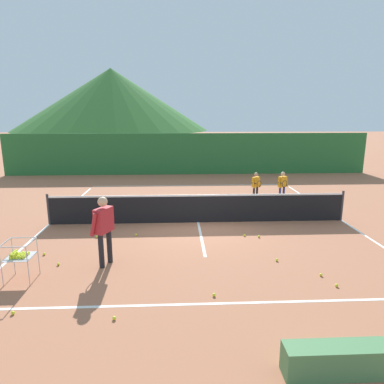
{
  "coord_description": "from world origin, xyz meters",
  "views": [
    {
      "loc": [
        -0.73,
        -11.06,
        3.61
      ],
      "look_at": [
        -0.2,
        0.26,
        1.01
      ],
      "focal_mm": 31.78,
      "sensor_mm": 36.0,
      "label": 1
    }
  ],
  "objects": [
    {
      "name": "student_0",
      "position": [
        2.64,
        2.87,
        0.73
      ],
      "size": [
        0.46,
        0.65,
        1.21
      ],
      "color": "black",
      "rests_on": "ground"
    },
    {
      "name": "tennis_ball_3",
      "position": [
        -3.77,
        -5.3,
        0.03
      ],
      "size": [
        0.07,
        0.07,
        0.07
      ],
      "primitive_type": "sphere",
      "color": "yellow",
      "rests_on": "ground"
    },
    {
      "name": "tennis_ball_5",
      "position": [
        -1.87,
        -5.56,
        0.03
      ],
      "size": [
        0.07,
        0.07,
        0.07
      ],
      "primitive_type": "sphere",
      "color": "yellow",
      "rests_on": "ground"
    },
    {
      "name": "line_sideline_west",
      "position": [
        -5.0,
        0.0,
        0.0
      ],
      "size": [
        0.08,
        11.29,
        0.01
      ],
      "primitive_type": "cube",
      "color": "white",
      "rests_on": "ground"
    },
    {
      "name": "ground_plane",
      "position": [
        0.0,
        0.0,
        0.0
      ],
      "size": [
        120.0,
        120.0,
        0.0
      ],
      "primitive_type": "plane",
      "color": "#A86647"
    },
    {
      "name": "tennis_ball_4",
      "position": [
        1.73,
        -1.55,
        0.03
      ],
      "size": [
        0.07,
        0.07,
        0.07
      ],
      "primitive_type": "sphere",
      "color": "yellow",
      "rests_on": "ground"
    },
    {
      "name": "tennis_ball_7",
      "position": [
        -4.22,
        -2.57,
        0.03
      ],
      "size": [
        0.07,
        0.07,
        0.07
      ],
      "primitive_type": "sphere",
      "color": "yellow",
      "rests_on": "ground"
    },
    {
      "name": "hill_0",
      "position": [
        -14.93,
        68.41,
        6.75
      ],
      "size": [
        42.81,
        42.81,
        13.5
      ],
      "primitive_type": "cone",
      "color": "#2D6628",
      "rests_on": "ground"
    },
    {
      "name": "line_sideline_east",
      "position": [
        5.0,
        0.0,
        0.0
      ],
      "size": [
        0.08,
        11.29,
        0.01
      ],
      "primitive_type": "cube",
      "color": "white",
      "rests_on": "ground"
    },
    {
      "name": "line_baseline_far",
      "position": [
        0.0,
        6.17,
        0.0
      ],
      "size": [
        10.01,
        0.08,
        0.01
      ],
      "primitive_type": "cube",
      "color": "white",
      "rests_on": "ground"
    },
    {
      "name": "tennis_ball_11",
      "position": [
        1.32,
        -1.42,
        0.03
      ],
      "size": [
        0.07,
        0.07,
        0.07
      ],
      "primitive_type": "sphere",
      "color": "yellow",
      "rests_on": "ground"
    },
    {
      "name": "instructor",
      "position": [
        -2.48,
        -3.23,
        1.03
      ],
      "size": [
        0.53,
        0.85,
        1.72
      ],
      "color": "black",
      "rests_on": "ground"
    },
    {
      "name": "courtside_bench",
      "position": [
        1.49,
        -7.03,
        0.23
      ],
      "size": [
        1.5,
        0.36,
        0.46
      ],
      "primitive_type": "cube",
      "color": "#4C7F4C",
      "rests_on": "ground"
    },
    {
      "name": "student_1",
      "position": [
        3.74,
        2.74,
        0.76
      ],
      "size": [
        0.51,
        0.62,
        1.26
      ],
      "color": "navy",
      "rests_on": "ground"
    },
    {
      "name": "line_service_center",
      "position": [
        0.0,
        0.0,
        0.0
      ],
      "size": [
        0.08,
        5.8,
        0.01
      ],
      "primitive_type": "cube",
      "color": "white",
      "rests_on": "ground"
    },
    {
      "name": "ball_cart",
      "position": [
        -4.21,
        -3.93,
        0.59
      ],
      "size": [
        0.58,
        0.58,
        0.9
      ],
      "color": "#B7B7BC",
      "rests_on": "ground"
    },
    {
      "name": "tennis_net",
      "position": [
        0.0,
        0.0,
        0.5
      ],
      "size": [
        10.05,
        0.08,
        1.05
      ],
      "color": "#333338",
      "rests_on": "ground"
    },
    {
      "name": "line_baseline_near",
      "position": [
        0.0,
        -5.12,
        0.0
      ],
      "size": [
        10.01,
        0.08,
        0.01
      ],
      "primitive_type": "cube",
      "color": "white",
      "rests_on": "ground"
    },
    {
      "name": "tennis_ball_9",
      "position": [
        0.01,
        -4.84,
        0.03
      ],
      "size": [
        0.07,
        0.07,
        0.07
      ],
      "primitive_type": "sphere",
      "color": "yellow",
      "rests_on": "ground"
    },
    {
      "name": "tennis_ball_8",
      "position": [
        -3.12,
        -1.35,
        0.03
      ],
      "size": [
        0.07,
        0.07,
        0.07
      ],
      "primitive_type": "sphere",
      "color": "yellow",
      "rests_on": "ground"
    },
    {
      "name": "tennis_ball_6",
      "position": [
        1.78,
        -3.24,
        0.03
      ],
      "size": [
        0.07,
        0.07,
        0.07
      ],
      "primitive_type": "sphere",
      "color": "yellow",
      "rests_on": "ground"
    },
    {
      "name": "tennis_ball_2",
      "position": [
        -1.97,
        -1.23,
        0.03
      ],
      "size": [
        0.07,
        0.07,
        0.07
      ],
      "primitive_type": "sphere",
      "color": "yellow",
      "rests_on": "ground"
    },
    {
      "name": "windscreen_fence",
      "position": [
        0.0,
        9.54,
        1.25
      ],
      "size": [
        22.02,
        0.08,
        2.49
      ],
      "primitive_type": "cube",
      "color": "#286B33",
      "rests_on": "ground"
    },
    {
      "name": "tennis_ball_10",
      "position": [
        2.55,
        -4.08,
        0.03
      ],
      "size": [
        0.07,
        0.07,
        0.07
      ],
      "primitive_type": "sphere",
      "color": "yellow",
      "rests_on": "ground"
    },
    {
      "name": "tennis_ball_1",
      "position": [
        -3.64,
        -3.22,
        0.03
      ],
      "size": [
        0.07,
        0.07,
        0.07
      ],
      "primitive_type": "sphere",
      "color": "yellow",
      "rests_on": "ground"
    },
    {
      "name": "tennis_ball_0",
      "position": [
        2.68,
        -4.58,
        0.03
      ],
      "size": [
        0.07,
        0.07,
        0.07
      ],
      "primitive_type": "sphere",
      "color": "yellow",
      "rests_on": "ground"
    }
  ]
}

